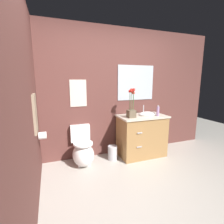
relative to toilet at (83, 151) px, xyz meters
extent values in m
plane|color=#B2ADA3|center=(0.65, -1.29, -0.24)|extent=(9.02, 9.02, 0.00)
cube|color=brown|center=(0.85, 0.30, 1.01)|extent=(4.21, 0.05, 2.50)
cube|color=brown|center=(-0.73, -0.82, 1.01)|extent=(0.05, 4.39, 2.50)
ellipsoid|color=white|center=(0.00, -0.05, -0.04)|extent=(0.38, 0.48, 0.40)
cube|color=white|center=(0.00, 0.00, -0.15)|extent=(0.22, 0.26, 0.18)
cube|color=white|center=(0.00, 0.24, 0.28)|extent=(0.36, 0.13, 0.32)
cylinder|color=white|center=(0.00, -0.07, 0.17)|extent=(0.34, 0.34, 0.03)
cylinder|color=#B7B7BC|center=(0.00, 0.24, 0.44)|extent=(0.04, 0.04, 0.02)
cube|color=#9E7242|center=(1.18, -0.03, 0.15)|extent=(0.90, 0.52, 0.79)
cube|color=beige|center=(1.18, -0.03, 0.56)|extent=(0.94, 0.56, 0.03)
ellipsoid|color=white|center=(1.30, -0.03, 0.60)|extent=(0.36, 0.26, 0.10)
cylinder|color=#B7B7BC|center=(1.30, 0.13, 0.67)|extent=(0.02, 0.02, 0.18)
cube|color=#B7B7BC|center=(0.98, -0.30, 0.33)|extent=(0.10, 0.02, 0.02)
cube|color=#B7B7BC|center=(0.98, -0.30, 0.06)|extent=(0.10, 0.02, 0.02)
cube|color=brown|center=(0.90, -0.11, 0.65)|extent=(0.14, 0.14, 0.14)
cylinder|color=#386B2D|center=(0.93, -0.12, 0.88)|extent=(0.01, 0.01, 0.32)
sphere|color=red|center=(0.93, -0.12, 1.03)|extent=(0.06, 0.06, 0.06)
cylinder|color=#386B2D|center=(0.92, -0.07, 0.90)|extent=(0.01, 0.01, 0.37)
sphere|color=red|center=(0.92, -0.07, 1.09)|extent=(0.06, 0.06, 0.06)
cylinder|color=#386B2D|center=(0.88, -0.08, 0.89)|extent=(0.01, 0.01, 0.35)
sphere|color=red|center=(0.88, -0.08, 1.07)|extent=(0.06, 0.06, 0.06)
cylinder|color=#386B2D|center=(0.89, -0.13, 0.89)|extent=(0.01, 0.01, 0.35)
sphere|color=red|center=(0.89, -0.13, 1.07)|extent=(0.06, 0.06, 0.06)
cylinder|color=#386B2D|center=(0.92, -0.15, 0.90)|extent=(0.01, 0.01, 0.37)
sphere|color=red|center=(0.92, -0.15, 1.09)|extent=(0.06, 0.06, 0.06)
cylinder|color=#B28CBF|center=(1.45, -0.17, 0.67)|extent=(0.05, 0.05, 0.18)
cylinder|color=#B7B7BC|center=(1.45, -0.17, 0.77)|extent=(0.03, 0.03, 0.02)
cylinder|color=#B7B7BC|center=(0.57, -0.02, -0.11)|extent=(0.18, 0.18, 0.26)
torus|color=#B7B7BC|center=(0.57, -0.02, 0.02)|extent=(0.18, 0.18, 0.01)
cube|color=beige|center=(0.00, 0.27, 1.02)|extent=(0.30, 0.01, 0.49)
cube|color=#B2BCC6|center=(1.18, 0.27, 1.21)|extent=(0.80, 0.01, 0.70)
cube|color=gray|center=(-0.69, -0.47, 0.83)|extent=(0.03, 0.28, 0.52)
cylinder|color=white|center=(-0.63, -0.20, 0.44)|extent=(0.11, 0.11, 0.11)
camera|label=1|loc=(-0.49, -2.84, 1.27)|focal=26.89mm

